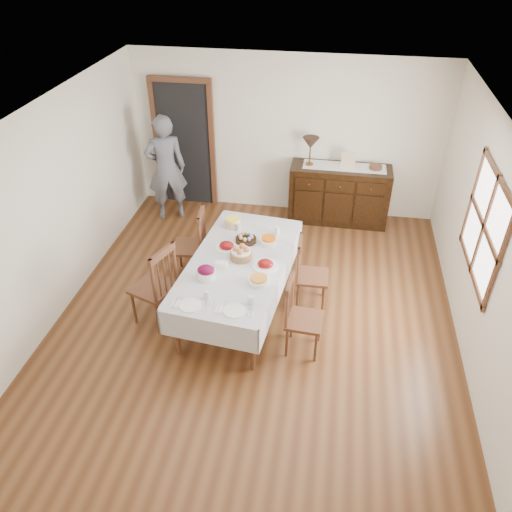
% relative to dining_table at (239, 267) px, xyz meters
% --- Properties ---
extents(ground, '(6.00, 6.00, 0.00)m').
position_rel_dining_table_xyz_m(ground, '(0.24, -0.21, -0.68)').
color(ground, brown).
extents(room_shell, '(5.02, 6.02, 2.65)m').
position_rel_dining_table_xyz_m(room_shell, '(0.09, 0.21, 0.96)').
color(room_shell, white).
rests_on(room_shell, ground).
extents(dining_table, '(1.38, 2.36, 0.78)m').
position_rel_dining_table_xyz_m(dining_table, '(0.00, 0.00, 0.00)').
color(dining_table, silver).
rests_on(dining_table, ground).
extents(chair_left_near, '(0.60, 0.60, 1.13)m').
position_rel_dining_table_xyz_m(chair_left_near, '(-0.94, -0.39, -0.11)').
color(chair_left_near, '#56301D').
rests_on(chair_left_near, ground).
extents(chair_left_far, '(0.48, 0.48, 1.05)m').
position_rel_dining_table_xyz_m(chair_left_far, '(-0.77, 0.62, -0.15)').
color(chair_left_far, '#56301D').
rests_on(chair_left_far, ground).
extents(chair_right_near, '(0.44, 0.44, 1.00)m').
position_rel_dining_table_xyz_m(chair_right_near, '(0.83, -0.57, -0.18)').
color(chair_right_near, '#56301D').
rests_on(chair_right_near, ground).
extents(chair_right_far, '(0.42, 0.42, 0.98)m').
position_rel_dining_table_xyz_m(chair_right_far, '(0.85, 0.28, -0.19)').
color(chair_right_far, '#56301D').
rests_on(chair_right_far, ground).
extents(sideboard, '(1.59, 0.58, 0.96)m').
position_rel_dining_table_xyz_m(sideboard, '(1.17, 2.50, -0.20)').
color(sideboard, black).
rests_on(sideboard, ground).
extents(person, '(0.69, 0.59, 1.89)m').
position_rel_dining_table_xyz_m(person, '(-1.62, 2.16, 0.26)').
color(person, slate).
rests_on(person, ground).
extents(bread_basket, '(0.27, 0.27, 0.17)m').
position_rel_dining_table_xyz_m(bread_basket, '(0.02, 0.05, 0.16)').
color(bread_basket, brown).
rests_on(bread_basket, dining_table).
extents(egg_basket, '(0.27, 0.27, 0.11)m').
position_rel_dining_table_xyz_m(egg_basket, '(0.01, 0.43, 0.13)').
color(egg_basket, black).
rests_on(egg_basket, dining_table).
extents(ham_platter_a, '(0.28, 0.28, 0.11)m').
position_rel_dining_table_xyz_m(ham_platter_a, '(-0.20, 0.24, 0.12)').
color(ham_platter_a, white).
rests_on(ham_platter_a, dining_table).
extents(ham_platter_b, '(0.31, 0.31, 0.11)m').
position_rel_dining_table_xyz_m(ham_platter_b, '(0.34, -0.06, 0.12)').
color(ham_platter_b, white).
rests_on(ham_platter_b, dining_table).
extents(beet_bowl, '(0.23, 0.23, 0.16)m').
position_rel_dining_table_xyz_m(beet_bowl, '(-0.30, -0.40, 0.17)').
color(beet_bowl, white).
rests_on(beet_bowl, dining_table).
extents(carrot_bowl, '(0.24, 0.24, 0.09)m').
position_rel_dining_table_xyz_m(carrot_bowl, '(0.31, 0.45, 0.13)').
color(carrot_bowl, white).
rests_on(carrot_bowl, dining_table).
extents(pineapple_bowl, '(0.22, 0.22, 0.13)m').
position_rel_dining_table_xyz_m(pineapple_bowl, '(-0.23, 0.77, 0.16)').
color(pineapple_bowl, tan).
rests_on(pineapple_bowl, dining_table).
extents(casserole_dish, '(0.25, 0.25, 0.08)m').
position_rel_dining_table_xyz_m(casserole_dish, '(0.32, -0.39, 0.13)').
color(casserole_dish, white).
rests_on(casserole_dish, dining_table).
extents(butter_dish, '(0.15, 0.10, 0.07)m').
position_rel_dining_table_xyz_m(butter_dish, '(-0.17, -0.17, 0.13)').
color(butter_dish, white).
rests_on(butter_dish, dining_table).
extents(setting_left, '(0.43, 0.31, 0.10)m').
position_rel_dining_table_xyz_m(setting_left, '(-0.31, -0.86, 0.11)').
color(setting_left, white).
rests_on(setting_left, dining_table).
extents(setting_right, '(0.43, 0.31, 0.10)m').
position_rel_dining_table_xyz_m(setting_right, '(0.19, -0.87, 0.11)').
color(setting_right, white).
rests_on(setting_right, dining_table).
extents(glass_far_a, '(0.06, 0.06, 0.10)m').
position_rel_dining_table_xyz_m(glass_far_a, '(-0.13, 0.69, 0.14)').
color(glass_far_a, silver).
rests_on(glass_far_a, dining_table).
extents(glass_far_b, '(0.06, 0.06, 0.11)m').
position_rel_dining_table_xyz_m(glass_far_b, '(0.39, 0.68, 0.15)').
color(glass_far_b, silver).
rests_on(glass_far_b, dining_table).
extents(runner, '(1.30, 0.35, 0.01)m').
position_rel_dining_table_xyz_m(runner, '(1.21, 2.54, 0.28)').
color(runner, white).
rests_on(runner, sideboard).
extents(table_lamp, '(0.26, 0.26, 0.46)m').
position_rel_dining_table_xyz_m(table_lamp, '(0.65, 2.52, 0.63)').
color(table_lamp, brown).
rests_on(table_lamp, sideboard).
extents(picture_frame, '(0.22, 0.08, 0.28)m').
position_rel_dining_table_xyz_m(picture_frame, '(1.25, 2.47, 0.41)').
color(picture_frame, beige).
rests_on(picture_frame, sideboard).
extents(deco_bowl, '(0.20, 0.20, 0.06)m').
position_rel_dining_table_xyz_m(deco_bowl, '(1.69, 2.54, 0.30)').
color(deco_bowl, '#56301D').
rests_on(deco_bowl, sideboard).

